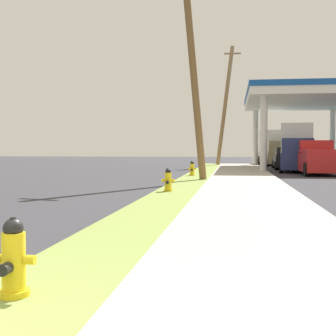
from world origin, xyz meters
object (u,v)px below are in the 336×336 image
Objects in this scene: truck_navy_at_far_bay at (296,149)px; fire_hydrant_nearest at (13,262)px; truck_tan_on_apron at (274,148)px; fire_hydrant_third at (192,169)px; utility_pole_background at (225,105)px; utility_pole_midground at (193,64)px; car_black_by_far_pump at (287,159)px; fire_hydrant_second at (168,181)px; car_teal_by_near_pump at (309,158)px; truck_red_at_forecourt at (317,159)px.

fire_hydrant_nearest is at bearing -102.46° from truck_navy_at_far_bay.
truck_tan_on_apron is (5.57, 38.59, 1.04)m from fire_hydrant_nearest.
utility_pole_background is (1.35, 16.35, 4.76)m from fire_hydrant_third.
truck_tan_on_apron is 11.08m from truck_navy_at_far_bay.
car_black_by_far_pump is (5.68, 13.96, -4.56)m from utility_pole_midground.
utility_pole_midground is at bearing 87.55° from fire_hydrant_second.
car_black_by_far_pump is at bearing -120.74° from car_teal_by_near_pump.
utility_pole_background reaches higher than truck_red_at_forecourt.
fire_hydrant_third is at bearing -118.57° from car_teal_by_near_pump.
car_teal_by_near_pump reaches higher than fire_hydrant_third.
truck_navy_at_far_bay is at bearing 77.54° from fire_hydrant_nearest.
utility_pole_midground is at bearing -84.57° from fire_hydrant_third.
truck_navy_at_far_bay is (6.08, 27.53, 1.04)m from fire_hydrant_nearest.
car_teal_by_near_pump is at bearing 71.19° from fire_hydrant_second.
fire_hydrant_second is 0.14× the size of truck_red_at_forecourt.
utility_pole_background is 14.06m from truck_red_at_forecourt.
fire_hydrant_nearest is 19.70m from fire_hydrant_third.
truck_tan_on_apron reaches higher than car_black_by_far_pump.
car_black_by_far_pump is at bearing 67.87° from utility_pole_midground.
fire_hydrant_second is 0.07× the size of utility_pole_background.
utility_pole_background reaches higher than car_black_by_far_pump.
fire_hydrant_second is at bearing 90.34° from fire_hydrant_nearest.
car_black_by_far_pump is (4.58, -5.12, -4.48)m from utility_pole_background.
utility_pole_midground reaches higher than truck_red_at_forecourt.
truck_tan_on_apron is at bearing 119.82° from car_teal_by_near_pump.
truck_red_at_forecourt is at bearing 31.14° from fire_hydrant_third.
utility_pole_midground is (0.19, 16.96, 4.84)m from fire_hydrant_nearest.
fire_hydrant_third is 7.99m from truck_red_at_forecourt.
car_teal_by_near_pump is 0.70× the size of truck_tan_on_apron.
fire_hydrant_third is at bearing -148.86° from truck_red_at_forecourt.
truck_red_at_forecourt is at bearing -79.61° from truck_navy_at_far_bay.
car_teal_by_near_pump is (8.02, 14.73, 0.28)m from fire_hydrant_third.
utility_pole_background is 2.19× the size of car_teal_by_near_pump.
truck_tan_on_apron reaches higher than fire_hydrant_second.
utility_pole_background reaches higher than car_teal_by_near_pump.
fire_hydrant_nearest is at bearing -92.05° from utility_pole_background.
truck_navy_at_far_bay is (0.21, -3.40, 0.77)m from car_black_by_far_pump.
fire_hydrant_third is 0.07× the size of utility_pole_background.
car_black_by_far_pump reaches higher than fire_hydrant_third.
truck_red_at_forecourt reaches higher than car_black_by_far_pump.
fire_hydrant_second is at bearing -106.50° from car_black_by_far_pump.
fire_hydrant_second is at bearing -92.45° from utility_pole_midground.
car_teal_by_near_pump is at bearing -60.18° from truck_tan_on_apron.
fire_hydrant_second is 0.11× the size of truck_navy_at_far_bay.
truck_navy_at_far_bay is at bearing 100.39° from truck_red_at_forecourt.
fire_hydrant_second is at bearing -101.49° from truck_tan_on_apron.
fire_hydrant_third is 5.57m from utility_pole_midground.
fire_hydrant_nearest and fire_hydrant_third have the same top height.
fire_hydrant_third is 10.01m from truck_navy_at_far_bay.
fire_hydrant_nearest is at bearing -89.81° from fire_hydrant_third.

